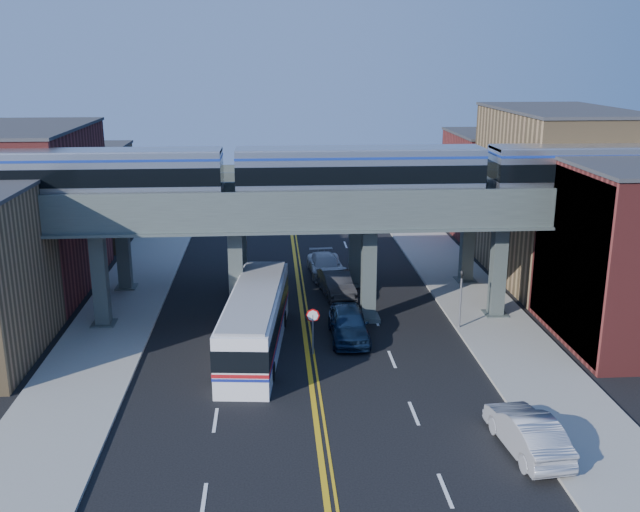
# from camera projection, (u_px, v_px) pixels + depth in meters

# --- Properties ---
(ground) EXTENTS (120.00, 120.00, 0.00)m
(ground) POSITION_uv_depth(u_px,v_px,m) (311.00, 378.00, 36.03)
(ground) COLOR black
(ground) RESTS_ON ground
(sidewalk_west) EXTENTS (5.00, 70.00, 0.16)m
(sidewalk_west) POSITION_uv_depth(u_px,v_px,m) (119.00, 313.00, 44.84)
(sidewalk_west) COLOR gray
(sidewalk_west) RESTS_ON ground
(sidewalk_east) EXTENTS (5.00, 70.00, 0.16)m
(sidewalk_east) POSITION_uv_depth(u_px,v_px,m) (478.00, 305.00, 46.38)
(sidewalk_east) COLOR gray
(sidewalk_east) RESTS_ON ground
(building_west_b) EXTENTS (8.00, 14.00, 11.00)m
(building_west_b) POSITION_uv_depth(u_px,v_px,m) (27.00, 211.00, 48.65)
(building_west_b) COLOR maroon
(building_west_b) RESTS_ON ground
(building_west_c) EXTENTS (8.00, 10.00, 8.00)m
(building_west_c) POSITION_uv_depth(u_px,v_px,m) (78.00, 196.00, 61.54)
(building_west_c) COLOR olive
(building_west_c) RESTS_ON ground
(building_east_a) EXTENTS (8.00, 10.00, 10.00)m
(building_east_a) POSITION_uv_depth(u_px,v_px,m) (637.00, 255.00, 39.75)
(building_east_a) COLOR maroon
(building_east_a) RESTS_ON ground
(building_east_b) EXTENTS (8.00, 14.00, 12.00)m
(building_east_b) POSITION_uv_depth(u_px,v_px,m) (555.00, 196.00, 51.00)
(building_east_b) COLOR olive
(building_east_b) RESTS_ON ground
(building_east_c) EXTENTS (8.00, 10.00, 9.00)m
(building_east_c) POSITION_uv_depth(u_px,v_px,m) (498.00, 185.00, 63.88)
(building_east_c) COLOR maroon
(building_east_c) RESTS_ON ground
(mural_panel) EXTENTS (0.10, 9.50, 9.50)m
(mural_panel) POSITION_uv_depth(u_px,v_px,m) (567.00, 261.00, 39.56)
(mural_panel) COLOR #2AAAB7
(mural_panel) RESTS_ON ground
(elevated_viaduct_near) EXTENTS (52.00, 3.60, 7.40)m
(elevated_viaduct_near) POSITION_uv_depth(u_px,v_px,m) (302.00, 219.00, 41.95)
(elevated_viaduct_near) COLOR #424C49
(elevated_viaduct_near) RESTS_ON ground
(elevated_viaduct_far) EXTENTS (52.00, 3.60, 7.40)m
(elevated_viaduct_far) POSITION_uv_depth(u_px,v_px,m) (298.00, 196.00, 48.67)
(elevated_viaduct_far) COLOR #424C49
(elevated_viaduct_far) RESTS_ON ground
(transit_train) EXTENTS (44.52, 2.79, 3.25)m
(transit_train) POSITION_uv_depth(u_px,v_px,m) (359.00, 173.00, 41.44)
(transit_train) COLOR black
(transit_train) RESTS_ON elevated_viaduct_near
(stop_sign) EXTENTS (0.76, 0.09, 2.63)m
(stop_sign) POSITION_uv_depth(u_px,v_px,m) (313.00, 324.00, 38.45)
(stop_sign) COLOR slate
(stop_sign) RESTS_ON ground
(traffic_signal) EXTENTS (0.15, 0.18, 4.10)m
(traffic_signal) POSITION_uv_depth(u_px,v_px,m) (461.00, 293.00, 41.78)
(traffic_signal) COLOR slate
(traffic_signal) RESTS_ON ground
(transit_bus) EXTENTS (3.95, 12.60, 3.19)m
(transit_bus) POSITION_uv_depth(u_px,v_px,m) (255.00, 322.00, 39.08)
(transit_bus) COLOR white
(transit_bus) RESTS_ON ground
(car_lane_a) EXTENTS (2.18, 5.36, 1.82)m
(car_lane_a) POSITION_uv_depth(u_px,v_px,m) (349.00, 324.00, 40.84)
(car_lane_a) COLOR #0E1D36
(car_lane_a) RESTS_ON ground
(car_lane_b) EXTENTS (2.40, 5.29, 1.68)m
(car_lane_b) POSITION_uv_depth(u_px,v_px,m) (336.00, 284.00, 48.19)
(car_lane_b) COLOR #323235
(car_lane_b) RESTS_ON ground
(car_lane_c) EXTENTS (2.66, 5.27, 1.43)m
(car_lane_c) POSITION_uv_depth(u_px,v_px,m) (326.00, 265.00, 52.85)
(car_lane_c) COLOR silver
(car_lane_c) RESTS_ON ground
(car_lane_d) EXTENTS (2.41, 5.34, 1.52)m
(car_lane_d) POSITION_uv_depth(u_px,v_px,m) (325.00, 266.00, 52.60)
(car_lane_d) COLOR #B0B1B5
(car_lane_d) RESTS_ON ground
(car_parked_curb) EXTENTS (2.30, 5.31, 1.70)m
(car_parked_curb) POSITION_uv_depth(u_px,v_px,m) (527.00, 432.00, 29.23)
(car_parked_curb) COLOR #A8A8AD
(car_parked_curb) RESTS_ON ground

